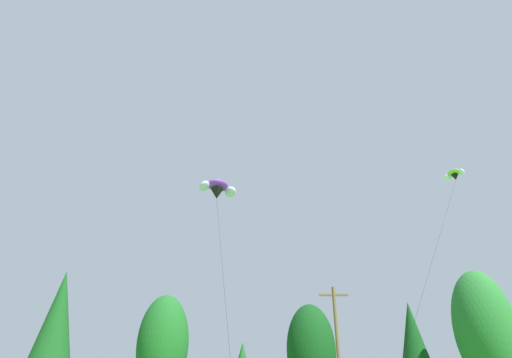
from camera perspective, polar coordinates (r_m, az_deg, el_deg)
treeline_tree_b at (r=50.31m, az=-24.33°, el=-16.98°), size 4.85×4.85×14.77m
treeline_tree_c at (r=48.41m, az=-11.77°, el=-20.36°), size 5.20×5.20×12.58m
treeline_tree_e at (r=47.55m, az=7.46°, el=-21.28°), size 4.93×4.93×11.60m
treeline_tree_f at (r=52.52m, az=20.16°, el=-19.73°), size 4.32×4.32×12.35m
treeline_tree_g at (r=49.40m, az=27.87°, el=-16.84°), size 5.66×5.66×14.30m
utility_pole at (r=34.06m, az=10.96°, el=-21.54°), size 2.20×0.26×10.17m
parafoil_kite_high_purple at (r=33.03m, az=-4.82°, el=-1.34°), size 3.51×9.47×15.78m
parafoil_kite_mid_lime_white at (r=45.75m, az=24.63°, el=0.52°), size 14.50×17.49×20.65m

